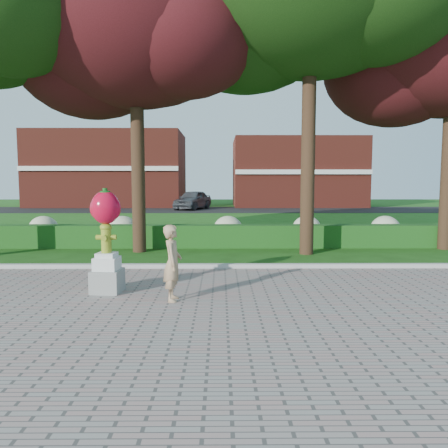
% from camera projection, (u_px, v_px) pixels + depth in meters
% --- Properties ---
extents(ground, '(100.00, 100.00, 0.00)m').
position_uv_depth(ground, '(184.00, 300.00, 8.66)').
color(ground, '#1D4711').
rests_on(ground, ground).
extents(walkway, '(40.00, 14.00, 0.04)m').
position_uv_depth(walkway, '(153.00, 398.00, 4.68)').
color(walkway, gray).
rests_on(walkway, ground).
extents(curb, '(40.00, 0.18, 0.15)m').
position_uv_depth(curb, '(194.00, 267.00, 11.64)').
color(curb, '#ADADA5').
rests_on(curb, ground).
extents(lawn_hedge, '(24.00, 0.70, 0.80)m').
position_uv_depth(lawn_hedge, '(201.00, 236.00, 15.59)').
color(lawn_hedge, '#144915').
rests_on(lawn_hedge, ground).
extents(hydrangea_row, '(20.10, 1.10, 0.99)m').
position_uv_depth(hydrangea_row, '(217.00, 229.00, 16.57)').
color(hydrangea_row, '#B3BE91').
rests_on(hydrangea_row, ground).
extents(street, '(50.00, 8.00, 0.02)m').
position_uv_depth(street, '(212.00, 210.00, 36.53)').
color(street, black).
rests_on(street, ground).
extents(building_left, '(14.00, 8.00, 7.00)m').
position_uv_depth(building_left, '(110.00, 170.00, 42.09)').
color(building_left, maroon).
rests_on(building_left, ground).
extents(building_right, '(12.00, 8.00, 6.40)m').
position_uv_depth(building_right, '(296.00, 173.00, 42.25)').
color(building_right, maroon).
rests_on(building_right, ground).
extents(tree_mid_left, '(8.25, 7.04, 10.69)m').
position_uv_depth(tree_mid_left, '(133.00, 27.00, 14.00)').
color(tree_mid_left, black).
rests_on(tree_mid_left, ground).
extents(hydrant_sculpture, '(0.63, 0.63, 2.16)m').
position_uv_depth(hydrant_sculpture, '(106.00, 238.00, 8.99)').
color(hydrant_sculpture, gray).
rests_on(hydrant_sculpture, walkway).
extents(woman, '(0.37, 0.55, 1.48)m').
position_uv_depth(woman, '(173.00, 263.00, 8.39)').
color(woman, tan).
rests_on(woman, walkway).
extents(parked_car, '(3.40, 5.10, 1.61)m').
position_uv_depth(parked_car, '(193.00, 200.00, 36.92)').
color(parked_car, '#42454A').
rests_on(parked_car, street).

